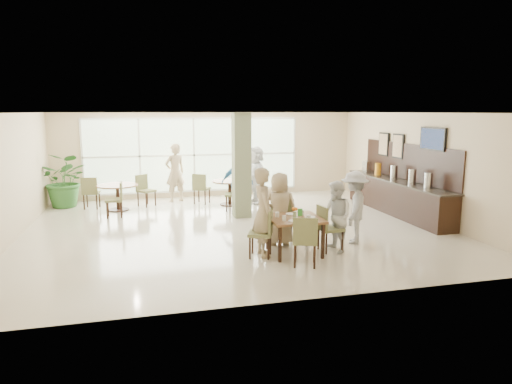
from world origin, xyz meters
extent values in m
plane|color=beige|center=(0.00, 0.00, 0.00)|extent=(10.00, 10.00, 0.00)
plane|color=white|center=(0.00, 0.00, 2.80)|extent=(10.00, 10.00, 0.00)
plane|color=beige|center=(0.00, 4.50, 1.40)|extent=(10.00, 0.00, 10.00)
plane|color=beige|center=(0.00, -4.50, 1.40)|extent=(10.00, 0.00, 10.00)
plane|color=beige|center=(-5.00, 0.00, 1.40)|extent=(0.00, 9.00, 9.00)
plane|color=beige|center=(5.00, 0.00, 1.40)|extent=(0.00, 9.00, 9.00)
plane|color=silver|center=(-0.50, 4.47, 1.40)|extent=(7.00, 0.00, 7.00)
cube|color=#646949|center=(0.40, 1.20, 1.40)|extent=(0.45, 0.45, 2.80)
cube|color=brown|center=(0.72, -2.28, 0.72)|extent=(1.04, 1.04, 0.05)
cube|color=black|center=(0.28, -2.72, 0.35)|extent=(0.06, 0.06, 0.70)
cube|color=black|center=(1.16, -2.72, 0.35)|extent=(0.06, 0.06, 0.70)
cube|color=black|center=(0.28, -1.85, 0.35)|extent=(0.06, 0.06, 0.70)
cube|color=black|center=(1.16, -1.85, 0.35)|extent=(0.06, 0.06, 0.70)
cylinder|color=brown|center=(-2.91, 2.86, 0.73)|extent=(1.16, 1.16, 0.04)
cylinder|color=black|center=(-2.91, 2.86, 0.35)|extent=(0.10, 0.10, 0.71)
cylinder|color=black|center=(-2.91, 2.86, 0.01)|extent=(0.60, 0.60, 0.03)
cylinder|color=brown|center=(0.38, 2.84, 0.73)|extent=(1.07, 1.07, 0.04)
cylinder|color=black|center=(0.38, 2.84, 0.35)|extent=(0.10, 0.10, 0.71)
cylinder|color=black|center=(0.38, 2.84, 0.01)|extent=(0.60, 0.60, 0.03)
cylinder|color=white|center=(0.93, -2.12, 0.80)|extent=(0.08, 0.08, 0.10)
cylinder|color=white|center=(0.40, -2.16, 0.80)|extent=(0.08, 0.08, 0.10)
cylinder|color=white|center=(0.91, -2.57, 0.80)|extent=(0.08, 0.08, 0.10)
cylinder|color=white|center=(0.43, -2.51, 0.80)|extent=(0.08, 0.08, 0.10)
cylinder|color=white|center=(0.59, -2.60, 0.76)|extent=(0.20, 0.20, 0.01)
cylinder|color=white|center=(0.73, -2.00, 0.76)|extent=(0.20, 0.20, 0.01)
cylinder|color=white|center=(1.03, -2.36, 0.76)|extent=(0.20, 0.20, 0.01)
cylinder|color=#99B27F|center=(0.72, -2.28, 0.81)|extent=(0.07, 0.07, 0.12)
sphere|color=orange|center=(0.75, -2.28, 0.92)|extent=(0.07, 0.07, 0.07)
sphere|color=orange|center=(0.70, -2.26, 0.92)|extent=(0.07, 0.07, 0.07)
sphere|color=orange|center=(0.71, -2.31, 0.92)|extent=(0.07, 0.07, 0.07)
cube|color=green|center=(0.87, -2.18, 0.82)|extent=(0.10, 0.04, 0.15)
cube|color=black|center=(4.68, 0.50, 0.45)|extent=(0.60, 4.60, 0.90)
cube|color=black|center=(4.68, 0.50, 0.92)|extent=(0.64, 4.70, 0.04)
cube|color=black|center=(4.97, 0.50, 1.45)|extent=(0.04, 4.60, 1.00)
cylinder|color=silver|center=(4.68, -0.90, 1.14)|extent=(0.20, 0.20, 0.40)
cylinder|color=silver|center=(4.68, -0.20, 1.14)|extent=(0.20, 0.20, 0.40)
cylinder|color=silver|center=(4.68, 0.70, 1.14)|extent=(0.20, 0.20, 0.40)
cylinder|color=orange|center=(4.68, 1.60, 1.12)|extent=(0.18, 0.18, 0.36)
cube|color=silver|center=(4.68, 2.30, 1.12)|extent=(0.18, 0.30, 0.36)
cube|color=black|center=(4.94, -0.60, 2.15)|extent=(0.06, 1.00, 0.58)
cube|color=#7F99CC|center=(4.92, -0.60, 2.15)|extent=(0.01, 0.92, 0.50)
cube|color=black|center=(4.95, 1.00, 1.85)|extent=(0.04, 0.55, 0.70)
cube|color=brown|center=(4.92, 1.00, 1.85)|extent=(0.01, 0.47, 0.62)
cube|color=black|center=(4.95, 1.80, 1.85)|extent=(0.04, 0.55, 0.70)
cube|color=brown|center=(4.92, 1.80, 1.85)|extent=(0.01, 0.47, 0.62)
imported|color=#2C6227|center=(-4.42, 3.72, 0.81)|extent=(1.86, 1.86, 1.63)
imported|color=tan|center=(0.09, -2.24, 0.88)|extent=(0.45, 0.66, 1.76)
imported|color=tan|center=(0.62, -1.59, 0.79)|extent=(0.81, 0.50, 1.57)
imported|color=white|center=(1.58, -2.36, 0.73)|extent=(0.64, 0.78, 1.46)
imported|color=#B0B1B3|center=(2.23, -1.86, 0.79)|extent=(1.03, 1.18, 1.58)
imported|color=teal|center=(0.47, 2.10, 0.78)|extent=(0.99, 0.66, 1.57)
imported|color=white|center=(1.22, 2.93, 0.89)|extent=(0.93, 1.73, 1.78)
imported|color=tan|center=(-1.19, 3.78, 0.92)|extent=(0.79, 0.67, 1.85)
camera|label=1|loc=(-2.18, -10.68, 2.84)|focal=32.00mm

